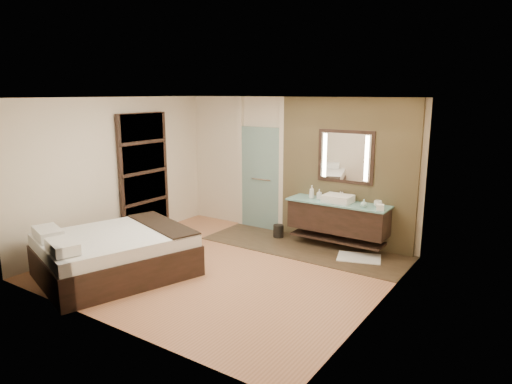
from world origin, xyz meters
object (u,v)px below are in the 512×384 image
Objects in this scene: bed at (115,254)px; waste_bin at (278,231)px; mirror_unit at (345,157)px; vanity at (338,217)px.

bed is 3.22m from waste_bin.
waste_bin is (-1.20, -0.31, -1.52)m from mirror_unit.
vanity is 1.75× the size of mirror_unit.
vanity is 1.28m from waste_bin.
vanity is 3.87m from bed.
bed is at bearing -125.09° from mirror_unit.
bed is 10.11× the size of waste_bin.
bed is (-2.33, -3.31, -1.31)m from mirror_unit.
mirror_unit is 1.96m from waste_bin.
mirror_unit is at bearing 14.33° from waste_bin.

